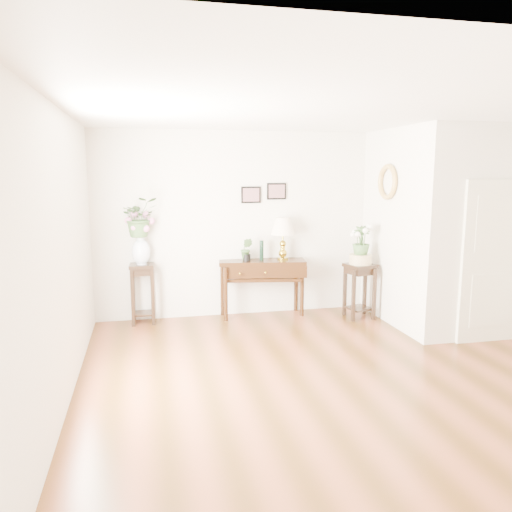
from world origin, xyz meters
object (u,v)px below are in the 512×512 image
object	(u,v)px
table_lamp	(283,237)
plant_stand_a	(143,294)
console_table	(262,288)
plant_stand_b	(359,291)

from	to	relation	value
table_lamp	plant_stand_a	distance (m)	2.25
console_table	plant_stand_b	xyz separation A→B (m)	(1.41, -0.43, -0.02)
console_table	table_lamp	world-z (taller)	table_lamp
plant_stand_a	plant_stand_b	distance (m)	3.23
plant_stand_a	console_table	bearing A→B (deg)	0.00
table_lamp	plant_stand_a	size ratio (longest dim) A/B	0.74
plant_stand_a	plant_stand_b	bearing A→B (deg)	-7.63
plant_stand_a	plant_stand_b	size ratio (longest dim) A/B	1.06
table_lamp	plant_stand_b	size ratio (longest dim) A/B	0.78
console_table	plant_stand_a	distance (m)	1.79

